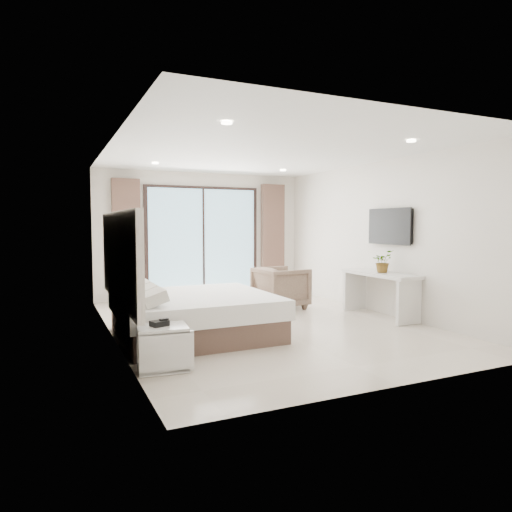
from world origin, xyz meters
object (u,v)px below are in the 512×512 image
Objects in this scene: nightstand at (163,348)px; armchair at (281,286)px; console_desk at (380,284)px; bed at (194,315)px.

armchair is (2.86, 2.69, 0.19)m from nightstand.
armchair reaches higher than console_desk.
console_desk is (3.29, -0.01, 0.25)m from bed.
console_desk reaches higher than nightstand.
armchair reaches higher than nightstand.
armchair is (2.12, 1.39, 0.12)m from bed.
bed is at bearing 117.33° from armchair.
nightstand is 3.93m from armchair.
console_desk is at bearing 24.19° from nightstand.
bed is at bearing 179.76° from console_desk.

